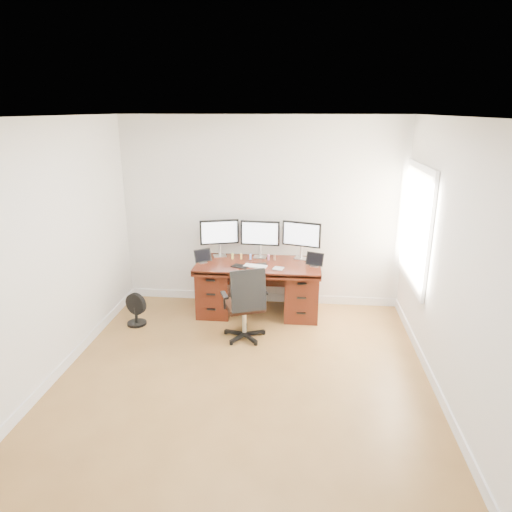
# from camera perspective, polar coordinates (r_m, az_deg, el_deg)

# --- Properties ---
(ground) EXTENTS (4.50, 4.50, 0.00)m
(ground) POSITION_cam_1_polar(r_m,az_deg,el_deg) (4.97, -1.82, -15.92)
(ground) COLOR olive
(ground) RESTS_ON ground
(back_wall) EXTENTS (4.00, 0.10, 2.70)m
(back_wall) POSITION_cam_1_polar(r_m,az_deg,el_deg) (6.52, 0.67, 5.37)
(back_wall) COLOR silver
(back_wall) RESTS_ON ground
(right_wall) EXTENTS (0.10, 4.50, 2.70)m
(right_wall) POSITION_cam_1_polar(r_m,az_deg,el_deg) (4.65, 23.39, -1.28)
(right_wall) COLOR silver
(right_wall) RESTS_ON ground
(desk) EXTENTS (1.70, 0.80, 0.75)m
(desk) POSITION_cam_1_polar(r_m,az_deg,el_deg) (6.40, 0.30, -3.77)
(desk) COLOR #46190E
(desk) RESTS_ON ground
(office_chair) EXTENTS (0.67, 0.67, 0.97)m
(office_chair) POSITION_cam_1_polar(r_m,az_deg,el_deg) (5.71, -1.36, -7.47)
(office_chair) COLOR black
(office_chair) RESTS_ON ground
(floor_fan) EXTENTS (0.30, 0.26, 0.44)m
(floor_fan) POSITION_cam_1_polar(r_m,az_deg,el_deg) (6.33, -14.79, -6.52)
(floor_fan) COLOR black
(floor_fan) RESTS_ON ground
(monitor_left) EXTENTS (0.54, 0.20, 0.53)m
(monitor_left) POSITION_cam_1_polar(r_m,az_deg,el_deg) (6.48, -4.60, 2.84)
(monitor_left) COLOR silver
(monitor_left) RESTS_ON desk
(monitor_center) EXTENTS (0.55, 0.15, 0.53)m
(monitor_center) POSITION_cam_1_polar(r_m,az_deg,el_deg) (6.41, 0.51, 2.71)
(monitor_center) COLOR silver
(monitor_center) RESTS_ON desk
(monitor_right) EXTENTS (0.54, 0.20, 0.53)m
(monitor_right) POSITION_cam_1_polar(r_m,az_deg,el_deg) (6.38, 5.71, 2.56)
(monitor_right) COLOR silver
(monitor_right) RESTS_ON desk
(tablet_left) EXTENTS (0.24, 0.19, 0.19)m
(tablet_left) POSITION_cam_1_polar(r_m,az_deg,el_deg) (6.29, -6.68, -0.08)
(tablet_left) COLOR silver
(tablet_left) RESTS_ON desk
(tablet_right) EXTENTS (0.25, 0.15, 0.19)m
(tablet_right) POSITION_cam_1_polar(r_m,az_deg,el_deg) (6.15, 7.36, -0.53)
(tablet_right) COLOR silver
(tablet_right) RESTS_ON desk
(keyboard) EXTENTS (0.33, 0.19, 0.01)m
(keyboard) POSITION_cam_1_polar(r_m,az_deg,el_deg) (6.11, -0.09, -1.26)
(keyboard) COLOR white
(keyboard) RESTS_ON desk
(trackpad) EXTENTS (0.16, 0.16, 0.01)m
(trackpad) POSITION_cam_1_polar(r_m,az_deg,el_deg) (6.04, 2.80, -1.56)
(trackpad) COLOR #B7BABF
(trackpad) RESTS_ON desk
(drawing_tablet) EXTENTS (0.27, 0.22, 0.01)m
(drawing_tablet) POSITION_cam_1_polar(r_m,az_deg,el_deg) (6.12, -1.96, -1.29)
(drawing_tablet) COLOR black
(drawing_tablet) RESTS_ON desk
(phone) EXTENTS (0.15, 0.11, 0.01)m
(phone) POSITION_cam_1_polar(r_m,az_deg,el_deg) (6.21, 0.71, -1.00)
(phone) COLOR black
(phone) RESTS_ON desk
(figurine_yellow) EXTENTS (0.03, 0.03, 0.09)m
(figurine_yellow) POSITION_cam_1_polar(r_m,az_deg,el_deg) (6.42, -2.97, 0.03)
(figurine_yellow) COLOR #D9DB62
(figurine_yellow) RESTS_ON desk
(figurine_orange) EXTENTS (0.03, 0.03, 0.09)m
(figurine_orange) POSITION_cam_1_polar(r_m,az_deg,el_deg) (6.40, -1.87, -0.00)
(figurine_orange) COLOR #E7B650
(figurine_orange) RESTS_ON desk
(figurine_blue) EXTENTS (0.03, 0.03, 0.09)m
(figurine_blue) POSITION_cam_1_polar(r_m,az_deg,el_deg) (6.39, -0.70, -0.04)
(figurine_blue) COLOR #6782E3
(figurine_blue) RESTS_ON desk
(figurine_pink) EXTENTS (0.03, 0.03, 0.09)m
(figurine_pink) POSITION_cam_1_polar(r_m,az_deg,el_deg) (6.37, 1.57, -0.11)
(figurine_pink) COLOR pink
(figurine_pink) RESTS_ON desk
(figurine_brown) EXTENTS (0.03, 0.03, 0.09)m
(figurine_brown) POSITION_cam_1_polar(r_m,az_deg,el_deg) (6.36, 2.33, -0.13)
(figurine_brown) COLOR #90654A
(figurine_brown) RESTS_ON desk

